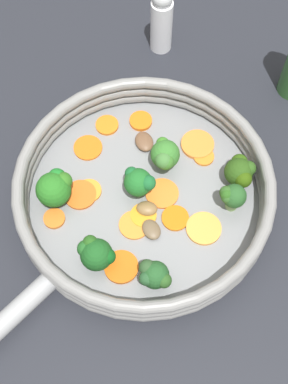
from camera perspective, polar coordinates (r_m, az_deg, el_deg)
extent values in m
plane|color=#21232A|center=(0.72, 0.00, -0.99)|extent=(4.00, 4.00, 0.00)
cylinder|color=gray|center=(0.72, 0.00, -0.77)|extent=(0.32, 0.32, 0.01)
torus|color=gray|center=(0.71, 0.00, -0.26)|extent=(0.34, 0.34, 0.02)
torus|color=gray|center=(0.69, 0.00, 0.34)|extent=(0.34, 0.34, 0.02)
torus|color=gray|center=(0.68, 0.00, 0.96)|extent=(0.34, 0.34, 0.02)
sphere|color=gray|center=(0.69, -11.16, -6.21)|extent=(0.01, 0.01, 0.01)
sphere|color=gray|center=(0.66, -6.42, -10.95)|extent=(0.01, 0.01, 0.01)
cylinder|color=orange|center=(0.69, -1.04, -3.54)|extent=(0.05, 0.05, 0.00)
cylinder|color=orange|center=(0.75, 5.72, 5.07)|extent=(0.06, 0.06, 0.01)
cylinder|color=orange|center=(0.75, 6.39, 3.77)|extent=(0.04, 0.04, 0.00)
cylinder|color=orange|center=(0.75, -6.00, 4.72)|extent=(0.05, 0.05, 0.00)
cylinder|color=#F79D40|center=(0.70, 6.39, -3.88)|extent=(0.06, 0.06, 0.00)
cylinder|color=orange|center=(0.67, -2.44, -7.99)|extent=(0.05, 0.05, 0.01)
cylinder|color=orange|center=(0.72, -5.92, 0.13)|extent=(0.05, 0.05, 0.00)
cylinder|color=orange|center=(0.72, 1.87, 0.17)|extent=(0.05, 0.05, 0.00)
cylinder|color=orange|center=(0.70, -0.06, -2.51)|extent=(0.04, 0.04, 0.00)
cylinder|color=orange|center=(0.70, 3.35, -2.79)|extent=(0.05, 0.05, 0.00)
cylinder|color=orange|center=(0.77, -0.35, 7.58)|extent=(0.04, 0.04, 0.01)
cylinder|color=orange|center=(0.77, -3.97, 7.13)|extent=(0.05, 0.05, 0.00)
cylinder|color=orange|center=(0.72, -6.81, -0.29)|extent=(0.06, 0.06, 0.00)
cylinder|color=orange|center=(0.71, -9.55, -2.81)|extent=(0.04, 0.04, 0.01)
cylinder|color=#5D984C|center=(0.67, -4.98, -7.18)|extent=(0.01, 0.01, 0.01)
sphere|color=#184F1C|center=(0.66, -5.09, -6.67)|extent=(0.04, 0.04, 0.04)
sphere|color=#0F4A16|center=(0.65, -3.90, -6.86)|extent=(0.02, 0.02, 0.02)
sphere|color=#215118|center=(0.65, -5.75, -5.40)|extent=(0.02, 0.02, 0.02)
sphere|color=#1F5721|center=(0.66, -6.21, -6.03)|extent=(0.02, 0.02, 0.02)
cylinder|color=#7BA35D|center=(0.73, 2.22, 3.24)|extent=(0.01, 0.01, 0.02)
sphere|color=#34732B|center=(0.71, 2.27, 4.04)|extent=(0.04, 0.04, 0.04)
sphere|color=#356E26|center=(0.70, 2.32, 3.29)|extent=(0.02, 0.02, 0.02)
sphere|color=#3E7334|center=(0.70, 2.10, 3.39)|extent=(0.02, 0.02, 0.02)
sphere|color=#387B24|center=(0.71, 1.99, 5.18)|extent=(0.02, 0.02, 0.02)
cylinder|color=#77A560|center=(0.66, 1.18, -9.26)|extent=(0.01, 0.01, 0.01)
sphere|color=#204F23|center=(0.65, 1.20, -8.83)|extent=(0.03, 0.03, 0.03)
sphere|color=#264E1E|center=(0.64, 2.04, -9.41)|extent=(0.02, 0.02, 0.02)
sphere|color=#244D29|center=(0.64, 0.25, -9.19)|extent=(0.02, 0.02, 0.02)
sphere|color=#2A4A26|center=(0.65, 0.34, -8.06)|extent=(0.02, 0.02, 0.02)
cylinder|color=#71A85F|center=(0.73, 9.83, 1.42)|extent=(0.01, 0.01, 0.02)
sphere|color=#274914|center=(0.71, 10.06, 2.13)|extent=(0.04, 0.04, 0.04)
sphere|color=#284E18|center=(0.71, 11.19, 2.17)|extent=(0.02, 0.02, 0.02)
sphere|color=#2D4B0B|center=(0.70, 10.52, 1.38)|extent=(0.02, 0.02, 0.02)
sphere|color=#2C5211|center=(0.72, 10.13, 3.13)|extent=(0.02, 0.02, 0.02)
cylinder|color=#69884A|center=(0.71, -9.40, -0.50)|extent=(0.01, 0.01, 0.02)
sphere|color=#256C1F|center=(0.70, -9.64, 0.24)|extent=(0.05, 0.05, 0.05)
sphere|color=#1C7325|center=(0.70, -9.26, 1.55)|extent=(0.02, 0.02, 0.02)
sphere|color=#2D691E|center=(0.69, -8.59, 1.17)|extent=(0.02, 0.02, 0.02)
cylinder|color=#75A75E|center=(0.71, -0.62, 0.25)|extent=(0.01, 0.01, 0.02)
sphere|color=#1D6424|center=(0.69, -0.64, 1.03)|extent=(0.04, 0.04, 0.04)
sphere|color=#195D2B|center=(0.68, 0.41, 1.10)|extent=(0.02, 0.02, 0.02)
sphere|color=#185A29|center=(0.69, -1.34, 2.00)|extent=(0.02, 0.02, 0.02)
cylinder|color=#83A65E|center=(0.71, 9.37, -1.13)|extent=(0.02, 0.02, 0.02)
sphere|color=#255223|center=(0.69, 9.60, -0.43)|extent=(0.03, 0.03, 0.03)
sphere|color=#255419|center=(0.68, 8.79, -0.26)|extent=(0.02, 0.02, 0.02)
sphere|color=#2C5822|center=(0.68, 8.84, -0.58)|extent=(0.02, 0.02, 0.02)
sphere|color=#2D5721|center=(0.68, 8.76, -0.06)|extent=(0.02, 0.02, 0.02)
ellipsoid|color=brown|center=(0.75, 0.03, 5.40)|extent=(0.03, 0.04, 0.01)
ellipsoid|color=brown|center=(0.69, 0.91, -4.00)|extent=(0.03, 0.03, 0.01)
ellipsoid|color=olive|center=(0.70, 0.51, -1.73)|extent=(0.03, 0.03, 0.01)
cylinder|color=white|center=(0.85, 1.86, 17.30)|extent=(0.03, 0.03, 0.09)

